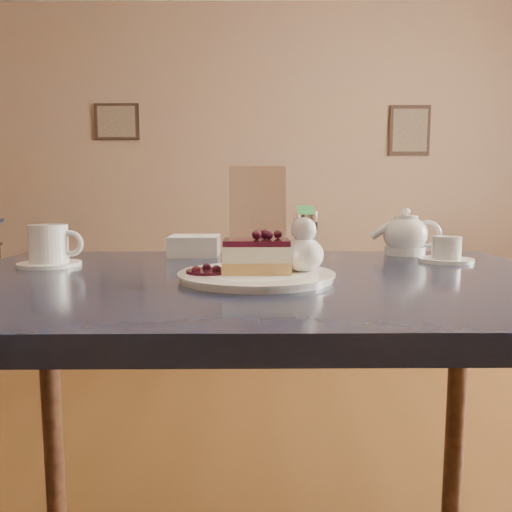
{
  "coord_description": "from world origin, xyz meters",
  "views": [
    {
      "loc": [
        0.13,
        -0.77,
        0.88
      ],
      "look_at": [
        0.12,
        0.02,
        0.78
      ],
      "focal_mm": 35.0,
      "sensor_mm": 36.0,
      "label": 1
    }
  ],
  "objects_px": {
    "dessert_plate": "(256,276)",
    "cheesecake_slice": "(256,256)",
    "coffee_set": "(50,248)",
    "main_table": "(256,316)",
    "tea_set": "(413,239)"
  },
  "relations": [
    {
      "from": "dessert_plate",
      "to": "tea_set",
      "type": "distance_m",
      "value": 0.51
    },
    {
      "from": "cheesecake_slice",
      "to": "coffee_set",
      "type": "xyz_separation_m",
      "value": [
        -0.43,
        0.16,
        -0.0
      ]
    },
    {
      "from": "dessert_plate",
      "to": "cheesecake_slice",
      "type": "xyz_separation_m",
      "value": [
        0.0,
        0.0,
        0.03
      ]
    },
    {
      "from": "tea_set",
      "to": "dessert_plate",
      "type": "bearing_deg",
      "value": -137.65
    },
    {
      "from": "dessert_plate",
      "to": "cheesecake_slice",
      "type": "distance_m",
      "value": 0.03
    },
    {
      "from": "coffee_set",
      "to": "tea_set",
      "type": "relative_size",
      "value": 0.55
    },
    {
      "from": "cheesecake_slice",
      "to": "tea_set",
      "type": "distance_m",
      "value": 0.51
    },
    {
      "from": "dessert_plate",
      "to": "main_table",
      "type": "bearing_deg",
      "value": 91.2
    },
    {
      "from": "main_table",
      "to": "cheesecake_slice",
      "type": "xyz_separation_m",
      "value": [
        0.0,
        -0.05,
        0.12
      ]
    },
    {
      "from": "coffee_set",
      "to": "tea_set",
      "type": "xyz_separation_m",
      "value": [
        0.8,
        0.18,
        0.0
      ]
    },
    {
      "from": "dessert_plate",
      "to": "tea_set",
      "type": "relative_size",
      "value": 1.07
    },
    {
      "from": "dessert_plate",
      "to": "coffee_set",
      "type": "xyz_separation_m",
      "value": [
        -0.43,
        0.16,
        0.03
      ]
    },
    {
      "from": "dessert_plate",
      "to": "coffee_set",
      "type": "distance_m",
      "value": 0.46
    },
    {
      "from": "cheesecake_slice",
      "to": "tea_set",
      "type": "height_order",
      "value": "tea_set"
    },
    {
      "from": "main_table",
      "to": "dessert_plate",
      "type": "height_order",
      "value": "dessert_plate"
    }
  ]
}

